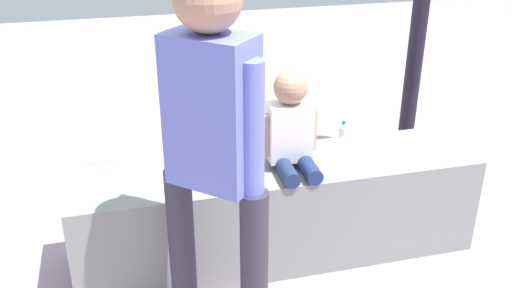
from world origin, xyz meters
TOP-DOWN VIEW (x-y plane):
  - ground_plane at (0.00, 0.00)m, footprint 12.00×12.00m
  - concrete_ledge at (0.00, 0.00)m, footprint 2.03×0.47m
  - child_seated at (0.05, -0.03)m, footprint 0.28×0.32m
  - adult_standing at (-0.41, -0.50)m, footprint 0.37×0.36m
  - cake_plate at (-0.18, 0.09)m, footprint 0.22×0.22m
  - gift_bag at (-0.86, 0.62)m, footprint 0.18×0.10m
  - railing_post at (1.24, 0.95)m, footprint 0.36×0.36m
  - water_bottle_near_gift at (0.84, 1.13)m, footprint 0.07×0.07m
  - water_bottle_far_side at (0.81, 0.65)m, footprint 0.07×0.07m
  - party_cup_red at (-0.78, 1.03)m, footprint 0.08×0.08m
  - cake_box_white at (-0.49, 0.53)m, footprint 0.39×0.41m
  - handbag_black_leather at (-0.03, 0.69)m, footprint 0.26×0.14m

SIDE VIEW (x-z plane):
  - ground_plane at x=0.00m, z-range 0.00..0.00m
  - party_cup_red at x=-0.78m, z-range 0.00..0.09m
  - cake_box_white at x=-0.49m, z-range 0.00..0.12m
  - water_bottle_far_side at x=0.81m, z-range -0.01..0.20m
  - water_bottle_near_gift at x=0.84m, z-range -0.01..0.20m
  - handbag_black_leather at x=-0.03m, z-range -0.04..0.30m
  - gift_bag at x=-0.86m, z-range -0.02..0.33m
  - concrete_ledge at x=0.00m, z-range 0.00..0.52m
  - railing_post at x=1.24m, z-range -0.15..1.20m
  - cake_plate at x=-0.18m, z-range 0.51..0.57m
  - child_seated at x=0.05m, z-range 0.49..0.98m
  - adult_standing at x=-0.41m, z-range 0.16..1.72m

